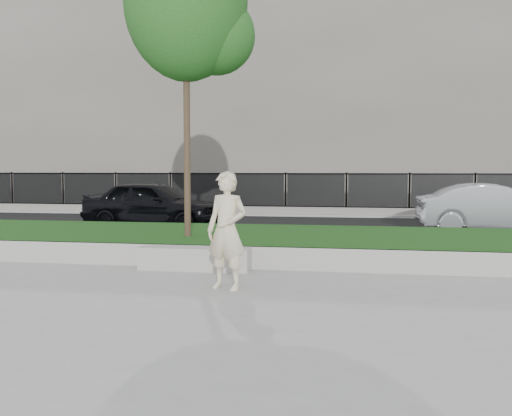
% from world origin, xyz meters
% --- Properties ---
extents(ground, '(90.00, 90.00, 0.00)m').
position_xyz_m(ground, '(0.00, 0.00, 0.00)').
color(ground, gray).
rests_on(ground, ground).
extents(grass_bank, '(34.00, 4.00, 0.40)m').
position_xyz_m(grass_bank, '(0.00, 3.00, 0.20)').
color(grass_bank, black).
rests_on(grass_bank, ground).
extents(grass_kerb, '(34.00, 0.08, 0.40)m').
position_xyz_m(grass_kerb, '(0.00, 1.04, 0.20)').
color(grass_kerb, gray).
rests_on(grass_kerb, ground).
extents(street, '(34.00, 7.00, 0.04)m').
position_xyz_m(street, '(0.00, 8.50, 0.02)').
color(street, black).
rests_on(street, ground).
extents(far_pavement, '(34.00, 3.00, 0.12)m').
position_xyz_m(far_pavement, '(0.00, 13.00, 0.06)').
color(far_pavement, gray).
rests_on(far_pavement, ground).
extents(iron_fence, '(32.00, 0.30, 1.50)m').
position_xyz_m(iron_fence, '(0.00, 12.00, 0.54)').
color(iron_fence, slate).
rests_on(iron_fence, far_pavement).
extents(building_facade, '(34.00, 10.00, 10.00)m').
position_xyz_m(building_facade, '(0.00, 20.00, 5.00)').
color(building_facade, '#635F57').
rests_on(building_facade, ground).
extents(stone_bench, '(1.94, 0.48, 0.40)m').
position_xyz_m(stone_bench, '(-0.81, 0.80, 0.20)').
color(stone_bench, gray).
rests_on(stone_bench, ground).
extents(man, '(0.72, 0.58, 1.73)m').
position_xyz_m(man, '(0.09, -0.66, 0.86)').
color(man, beige).
rests_on(man, ground).
extents(book, '(0.24, 0.18, 0.03)m').
position_xyz_m(book, '(-0.39, 0.68, 0.41)').
color(book, white).
rests_on(book, stone_bench).
extents(young_tree, '(2.56, 2.45, 6.27)m').
position_xyz_m(young_tree, '(-1.31, 2.35, 4.96)').
color(young_tree, '#38281C').
rests_on(young_tree, grass_bank).
extents(car_dark, '(4.25, 2.17, 1.39)m').
position_xyz_m(car_dark, '(-3.78, 6.82, 0.73)').
color(car_dark, black).
rests_on(car_dark, street).
extents(car_silver, '(4.03, 1.49, 1.32)m').
position_xyz_m(car_silver, '(5.59, 7.45, 0.70)').
color(car_silver, '#919398').
rests_on(car_silver, street).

